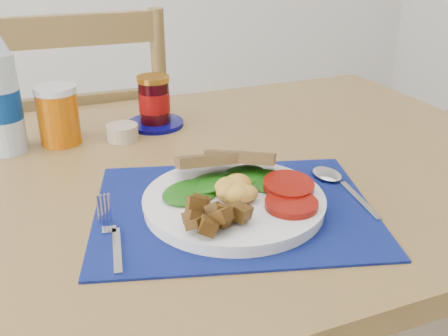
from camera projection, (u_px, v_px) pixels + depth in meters
name	position (u px, v px, depth m)	size (l,w,h in m)	color
table	(176.00, 212.00, 0.97)	(1.40, 0.90, 0.75)	brown
chair_far	(88.00, 144.00, 1.48)	(0.46, 0.44, 1.18)	#52391D
placemat	(234.00, 209.00, 0.81)	(0.42, 0.33, 0.00)	black
breakfast_plate	(232.00, 198.00, 0.80)	(0.28, 0.28, 0.07)	silver
fork	(112.00, 237.00, 0.73)	(0.03, 0.15, 0.00)	#B2B5BA
spoon	(336.00, 182.00, 0.88)	(0.04, 0.19, 0.01)	#B2B5BA
juice_glass	(58.00, 117.00, 1.04)	(0.08, 0.08, 0.11)	#BE5805
ramekin	(123.00, 132.00, 1.07)	(0.06, 0.06, 0.03)	tan
jam_on_saucer	(154.00, 104.00, 1.13)	(0.12, 0.12, 0.11)	#060559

